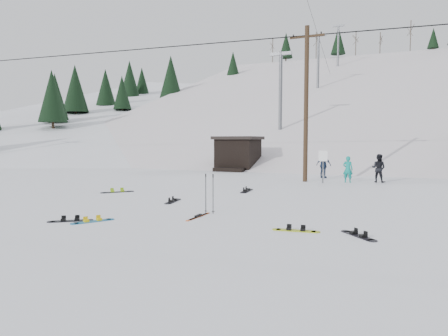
% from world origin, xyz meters
% --- Properties ---
extents(ground, '(200.00, 200.00, 0.00)m').
position_xyz_m(ground, '(0.00, 0.00, 0.00)').
color(ground, white).
rests_on(ground, ground).
extents(ski_slope, '(60.00, 85.24, 65.97)m').
position_xyz_m(ski_slope, '(0.00, 55.00, -12.00)').
color(ski_slope, silver).
rests_on(ski_slope, ground).
extents(ridge_left, '(47.54, 95.03, 58.38)m').
position_xyz_m(ridge_left, '(-36.00, 48.00, -11.00)').
color(ridge_left, white).
rests_on(ridge_left, ground).
extents(treeline_left, '(20.00, 64.00, 10.00)m').
position_xyz_m(treeline_left, '(-34.00, 40.00, 0.00)').
color(treeline_left, black).
rests_on(treeline_left, ground).
extents(treeline_crest, '(50.00, 6.00, 10.00)m').
position_xyz_m(treeline_crest, '(0.00, 86.00, 0.00)').
color(treeline_crest, black).
rests_on(treeline_crest, ski_slope).
extents(utility_pole, '(2.00, 0.26, 9.00)m').
position_xyz_m(utility_pole, '(2.00, 14.00, 4.68)').
color(utility_pole, '#3A2819').
rests_on(utility_pole, ground).
extents(trail_sign, '(0.50, 0.09, 1.85)m').
position_xyz_m(trail_sign, '(3.10, 13.58, 1.27)').
color(trail_sign, '#595B60').
rests_on(trail_sign, ground).
extents(lift_hut, '(3.40, 4.10, 2.75)m').
position_xyz_m(lift_hut, '(-5.00, 20.94, 1.36)').
color(lift_hut, black).
rests_on(lift_hut, ground).
extents(lift_tower_near, '(2.20, 0.36, 8.00)m').
position_xyz_m(lift_tower_near, '(-4.00, 30.00, 7.86)').
color(lift_tower_near, '#595B60').
rests_on(lift_tower_near, ski_slope).
extents(lift_tower_mid, '(2.20, 0.36, 8.00)m').
position_xyz_m(lift_tower_mid, '(-4.00, 50.00, 14.36)').
color(lift_tower_mid, '#595B60').
rests_on(lift_tower_mid, ski_slope).
extents(lift_tower_far, '(2.20, 0.36, 8.00)m').
position_xyz_m(lift_tower_far, '(-4.00, 70.00, 20.86)').
color(lift_tower_far, '#595B60').
rests_on(lift_tower_far, ski_slope).
extents(hero_snowboard, '(0.78, 1.18, 0.09)m').
position_xyz_m(hero_snowboard, '(-1.34, -0.13, 0.02)').
color(hero_snowboard, '#1A73AB').
rests_on(hero_snowboard, ground).
extents(hero_skis, '(0.10, 1.49, 0.08)m').
position_xyz_m(hero_skis, '(1.21, 1.80, 0.02)').
color(hero_skis, '#BB4713').
rests_on(hero_skis, ground).
extents(ski_poles, '(0.36, 0.10, 1.32)m').
position_xyz_m(ski_poles, '(1.25, 2.54, 0.68)').
color(ski_poles, black).
rests_on(ski_poles, ground).
extents(board_scatter_a, '(1.11, 0.89, 0.09)m').
position_xyz_m(board_scatter_a, '(-2.01, -0.34, 0.02)').
color(board_scatter_a, black).
rests_on(board_scatter_a, ground).
extents(board_scatter_b, '(0.49, 1.41, 0.10)m').
position_xyz_m(board_scatter_b, '(-1.17, 4.22, 0.03)').
color(board_scatter_b, black).
rests_on(board_scatter_b, ground).
extents(board_scatter_c, '(1.12, 1.25, 0.11)m').
position_xyz_m(board_scatter_c, '(-5.03, 5.65, 0.03)').
color(board_scatter_c, black).
rests_on(board_scatter_c, ground).
extents(board_scatter_d, '(0.96, 1.02, 0.09)m').
position_xyz_m(board_scatter_d, '(6.12, 1.17, 0.02)').
color(board_scatter_d, black).
rests_on(board_scatter_d, ground).
extents(board_scatter_e, '(1.27, 0.37, 0.09)m').
position_xyz_m(board_scatter_e, '(4.52, 1.10, 0.02)').
color(board_scatter_e, '#B3C616').
rests_on(board_scatter_e, ground).
extents(board_scatter_f, '(0.45, 1.61, 0.11)m').
position_xyz_m(board_scatter_f, '(0.40, 8.42, 0.03)').
color(board_scatter_f, black).
rests_on(board_scatter_f, ground).
extents(skier_teal, '(0.58, 0.41, 1.52)m').
position_xyz_m(skier_teal, '(4.36, 14.49, 0.76)').
color(skier_teal, '#0D857B').
rests_on(skier_teal, ground).
extents(skier_dark, '(0.94, 0.82, 1.64)m').
position_xyz_m(skier_dark, '(5.98, 15.26, 0.82)').
color(skier_dark, black).
rests_on(skier_dark, ground).
extents(skier_navy, '(1.06, 0.65, 1.68)m').
position_xyz_m(skier_navy, '(2.62, 16.66, 0.84)').
color(skier_navy, '#1B2A45').
rests_on(skier_navy, ground).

